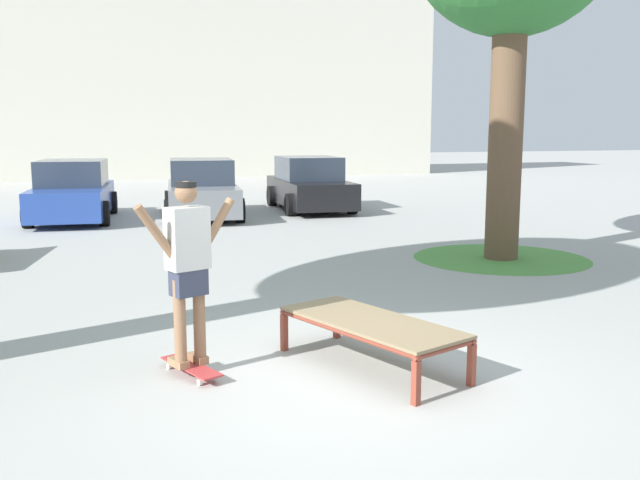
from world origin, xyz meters
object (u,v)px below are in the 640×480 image
at_px(car_black, 309,185).
at_px(car_grey, 202,190).
at_px(skater, 188,261).
at_px(skate_box, 371,325).
at_px(skateboard, 191,367).
at_px(car_blue, 73,193).

bearing_deg(car_black, car_grey, -167.57).
bearing_deg(car_black, skater, -112.48).
bearing_deg(skater, car_grey, 80.25).
relative_size(skate_box, skateboard, 2.50).
bearing_deg(car_blue, car_grey, -6.79).
height_order(skater, car_blue, skater).
height_order(skater, car_black, skater).
distance_m(skater, car_blue, 12.34).
bearing_deg(car_blue, car_black, 2.90).
bearing_deg(car_grey, skateboard, -99.75).
height_order(skate_box, skateboard, skate_box).
bearing_deg(car_grey, car_black, 12.43).
distance_m(skateboard, car_black, 13.66).
distance_m(car_blue, car_grey, 3.20).
distance_m(car_grey, car_black, 3.25).
height_order(skate_box, car_grey, car_grey).
relative_size(car_grey, car_black, 1.01).
bearing_deg(skater, car_blue, 95.24).
xyz_separation_m(skateboard, skater, (-0.00, 0.00, 0.99)).
distance_m(skate_box, car_blue, 12.92).
distance_m(skater, car_grey, 12.09).
height_order(skate_box, car_black, car_black).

